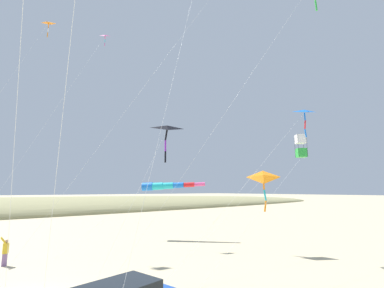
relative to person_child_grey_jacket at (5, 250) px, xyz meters
name	(u,v)px	position (x,y,z in m)	size (l,w,h in m)	color
person_child_grey_jacket	(5,250)	(0.00, 0.00, 0.00)	(0.44, 0.56, 1.83)	#8E6B9E
kite_delta_small_distant	(304,112)	(-13.74, -13.54, 8.64)	(3.63, 9.75, 9.91)	blue
kite_box_magenta_far_left	(301,146)	(-11.64, -16.65, 7.09)	(3.09, 14.68, 8.94)	white
kite_windsock_blue_topmost	(165,186)	(1.86, -13.49, 4.28)	(5.16, 13.61, 5.64)	blue
kite_delta_teal_far_right	(263,178)	(-8.57, -16.08, 4.83)	(3.28, 12.76, 6.43)	orange
kite_delta_checkered_midright	(104,37)	(5.78, -7.67, 20.64)	(4.48, 11.12, 22.16)	#EF4C93
kite_delta_long_streamer_left	(167,128)	(-8.80, -6.59, 7.49)	(3.27, 6.34, 8.84)	black
kite_delta_long_streamer_right	(48,24)	(4.78, -1.90, 19.36)	(5.23, 8.48, 20.72)	orange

